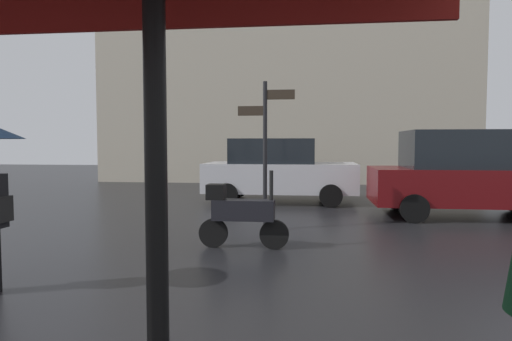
{
  "coord_description": "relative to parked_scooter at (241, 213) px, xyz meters",
  "views": [
    {
      "loc": [
        1.18,
        -2.79,
        1.65
      ],
      "look_at": [
        0.23,
        5.02,
        1.17
      ],
      "focal_mm": 31.14,
      "sensor_mm": 36.0,
      "label": 1
    }
  ],
  "objects": [
    {
      "name": "building_block",
      "position": [
        -0.1,
        12.92,
        6.83
      ],
      "size": [
        15.9,
        3.13,
        14.76
      ],
      "primitive_type": "cube",
      "color": "#B2A893",
      "rests_on": "ground"
    },
    {
      "name": "parked_car_right",
      "position": [
        4.56,
        3.59,
        0.41
      ],
      "size": [
        4.27,
        2.05,
        1.95
      ],
      "rotation": [
        0.0,
        0.0,
        -0.07
      ],
      "color": "#590C0F",
      "rests_on": "ground"
    },
    {
      "name": "parked_scooter",
      "position": [
        0.0,
        0.0,
        0.0
      ],
      "size": [
        1.43,
        0.32,
        1.23
      ],
      "rotation": [
        0.0,
        0.0,
        -0.04
      ],
      "color": "black",
      "rests_on": "ground"
    },
    {
      "name": "parked_car_left",
      "position": [
        0.19,
        5.67,
        0.35
      ],
      "size": [
        4.22,
        2.07,
        1.79
      ],
      "rotation": [
        0.0,
        0.0,
        3.34
      ],
      "color": "silver",
      "rests_on": "ground"
    },
    {
      "name": "street_signpost",
      "position": [
        0.24,
        1.55,
        1.16
      ],
      "size": [
        1.08,
        0.08,
        2.82
      ],
      "color": "black",
      "rests_on": "ground"
    }
  ]
}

